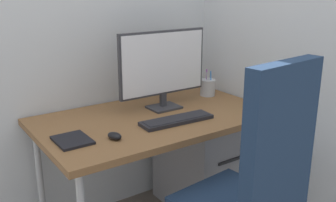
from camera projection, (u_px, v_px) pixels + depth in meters
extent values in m
cube|color=brown|center=(155.00, 119.00, 2.21)|extent=(1.32, 0.77, 0.04)
cylinder|color=#B2B5BA|center=(265.00, 170.00, 2.39)|extent=(0.04, 0.04, 0.69)
cylinder|color=#B2B5BA|center=(40.00, 182.00, 2.25)|extent=(0.04, 0.04, 0.69)
cylinder|color=#B2B5BA|center=(199.00, 138.00, 2.89)|extent=(0.04, 0.04, 0.69)
cube|color=navy|center=(280.00, 146.00, 1.56)|extent=(0.42, 0.11, 0.69)
cube|color=gray|center=(201.00, 162.00, 2.58)|extent=(0.42, 0.56, 0.62)
cube|color=#262628|center=(232.00, 160.00, 2.32)|extent=(0.21, 0.01, 0.02)
cube|color=#333338|center=(164.00, 107.00, 2.33)|extent=(0.18, 0.15, 0.01)
cube|color=#333338|center=(163.00, 99.00, 2.33)|extent=(0.04, 0.02, 0.09)
cube|color=#333338|center=(163.00, 63.00, 2.26)|extent=(0.57, 0.02, 0.37)
cube|color=silver|center=(164.00, 63.00, 2.25)|extent=(0.55, 0.01, 0.35)
cube|color=black|center=(177.00, 120.00, 2.10)|extent=(0.42, 0.14, 0.02)
cube|color=black|center=(177.00, 118.00, 2.10)|extent=(0.38, 0.12, 0.00)
ellipsoid|color=black|center=(115.00, 136.00, 1.87)|extent=(0.07, 0.09, 0.03)
cylinder|color=#B2B5BA|center=(208.00, 88.00, 2.59)|extent=(0.10, 0.10, 0.11)
cylinder|color=#B2B5BA|center=(207.00, 80.00, 2.57)|extent=(0.02, 0.01, 0.11)
cylinder|color=#B2B5BA|center=(209.00, 79.00, 2.58)|extent=(0.02, 0.01, 0.11)
torus|color=orange|center=(208.00, 86.00, 2.59)|extent=(0.03, 0.04, 0.01)
cylinder|color=#337FD8|center=(211.00, 81.00, 2.57)|extent=(0.02, 0.01, 0.14)
cylinder|color=purple|center=(206.00, 80.00, 2.59)|extent=(0.02, 0.02, 0.14)
cube|color=black|center=(72.00, 140.00, 1.84)|extent=(0.16, 0.19, 0.01)
cylinder|color=#3FAD59|center=(254.00, 101.00, 2.32)|extent=(0.08, 0.08, 0.10)
torus|color=#3FAD59|center=(260.00, 98.00, 2.34)|extent=(0.05, 0.01, 0.05)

